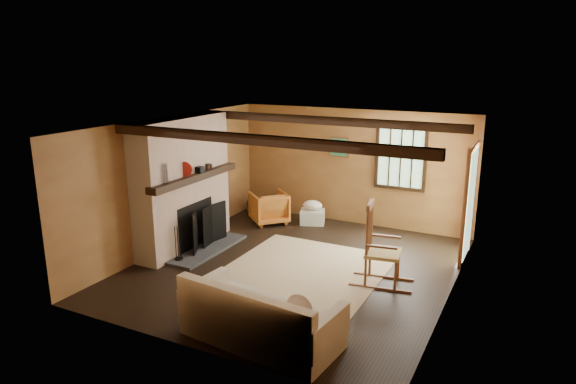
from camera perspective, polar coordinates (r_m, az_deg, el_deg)
The scene contains 10 objects.
ground at distance 8.67m, azimuth 0.68°, elevation -8.41°, with size 5.50×5.50×0.00m, color black.
room_envelope at distance 8.31m, azimuth 2.87°, elevation 2.37°, with size 5.02×5.52×2.44m.
fireplace at distance 9.46m, azimuth -11.49°, elevation 0.32°, with size 1.02×2.30×2.40m.
rug at distance 8.43m, azimuth 1.31°, elevation -9.11°, with size 2.50×3.00×0.01m, color #CEB289.
rocking_chair at distance 8.04m, azimuth 10.18°, elevation -6.32°, with size 1.02×0.64×1.31m.
sofa at distance 6.48m, azimuth -3.21°, elevation -14.15°, with size 2.06×1.08×0.80m.
firewood_pile at distance 11.56m, azimuth -2.92°, elevation -1.72°, with size 0.74×0.14×0.27m.
laundry_basket at distance 10.83m, azimuth 2.73°, elevation -2.77°, with size 0.50×0.38×0.30m, color silver.
basket_pillow at distance 10.76m, azimuth 2.75°, elevation -1.49°, with size 0.41×0.33×0.21m, color white.
armchair at distance 10.85m, azimuth -2.12°, elevation -1.74°, with size 0.71×0.73×0.66m, color #BF6026.
Camera 1 is at (3.50, -7.16, 3.42)m, focal length 32.00 mm.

